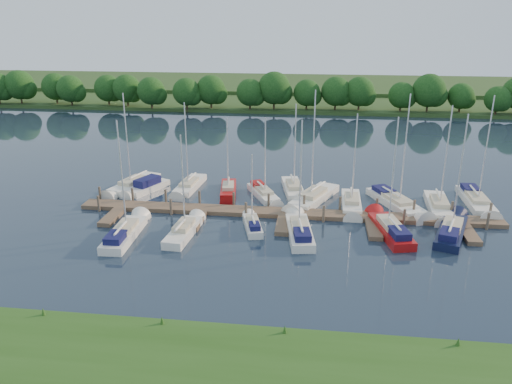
# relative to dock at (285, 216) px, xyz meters

# --- Properties ---
(ground) EXTENTS (260.00, 260.00, 0.00)m
(ground) POSITION_rel_dock_xyz_m (0.00, -7.31, -0.20)
(ground) COLOR #1B2837
(ground) RESTS_ON ground
(dock) EXTENTS (40.00, 6.00, 0.40)m
(dock) POSITION_rel_dock_xyz_m (0.00, 0.00, 0.00)
(dock) COLOR brown
(dock) RESTS_ON ground
(mooring_pilings) EXTENTS (38.24, 2.84, 2.00)m
(mooring_pilings) POSITION_rel_dock_xyz_m (0.00, 1.13, 0.40)
(mooring_pilings) COLOR #473D33
(mooring_pilings) RESTS_ON ground
(far_shore) EXTENTS (180.00, 30.00, 0.60)m
(far_shore) POSITION_rel_dock_xyz_m (0.00, 67.69, 0.10)
(far_shore) COLOR #27441A
(far_shore) RESTS_ON ground
(distant_hill) EXTENTS (220.00, 40.00, 1.40)m
(distant_hill) POSITION_rel_dock_xyz_m (0.00, 92.69, 0.50)
(distant_hill) COLOR #314E22
(distant_hill) RESTS_ON ground
(treeline) EXTENTS (147.85, 9.14, 8.30)m
(treeline) POSITION_rel_dock_xyz_m (0.23, 54.41, 3.92)
(treeline) COLOR #38281C
(treeline) RESTS_ON ground
(sailboat_n_0) EXTENTS (3.96, 8.58, 10.86)m
(sailboat_n_0) POSITION_rel_dock_xyz_m (-17.25, 6.44, 0.07)
(sailboat_n_0) COLOR white
(sailboat_n_0) RESTS_ON ground
(motorboat) EXTENTS (3.76, 6.06, 1.84)m
(motorboat) POSITION_rel_dock_xyz_m (-15.39, 5.72, 0.17)
(motorboat) COLOR white
(motorboat) RESTS_ON ground
(sailboat_n_2) EXTENTS (2.34, 7.84, 9.87)m
(sailboat_n_2) POSITION_rel_dock_xyz_m (-11.01, 6.97, 0.07)
(sailboat_n_2) COLOR white
(sailboat_n_2) RESTS_ON ground
(sailboat_n_3) EXTENTS (2.39, 6.73, 8.61)m
(sailboat_n_3) POSITION_rel_dock_xyz_m (-6.47, 6.14, 0.07)
(sailboat_n_3) COLOR #A10E0F
(sailboat_n_3) RESTS_ON ground
(sailboat_n_4) EXTENTS (4.11, 6.70, 8.82)m
(sailboat_n_4) POSITION_rel_dock_xyz_m (-2.58, 5.41, 0.11)
(sailboat_n_4) COLOR white
(sailboat_n_4) RESTS_ON ground
(sailboat_n_5) EXTENTS (3.01, 7.84, 10.01)m
(sailboat_n_5) POSITION_rel_dock_xyz_m (0.45, 7.12, 0.08)
(sailboat_n_5) COLOR white
(sailboat_n_5) RESTS_ON ground
(sailboat_n_6) EXTENTS (5.28, 9.11, 11.79)m
(sailboat_n_6) POSITION_rel_dock_xyz_m (2.51, 4.63, 0.08)
(sailboat_n_6) COLOR white
(sailboat_n_6) RESTS_ON ground
(sailboat_n_7) EXTENTS (1.93, 7.59, 9.81)m
(sailboat_n_7) POSITION_rel_dock_xyz_m (6.37, 3.54, 0.08)
(sailboat_n_7) COLOR white
(sailboat_n_7) RESTS_ON ground
(sailboat_n_8) EXTENTS (5.32, 9.05, 11.61)m
(sailboat_n_8) POSITION_rel_dock_xyz_m (10.90, 4.31, 0.11)
(sailboat_n_8) COLOR white
(sailboat_n_8) RESTS_ON ground
(sailboat_n_9) EXTENTS (2.46, 8.41, 10.77)m
(sailboat_n_9) POSITION_rel_dock_xyz_m (14.76, 3.57, 0.08)
(sailboat_n_9) COLOR white
(sailboat_n_9) RESTS_ON ground
(sailboat_n_10) EXTENTS (2.18, 9.04, 11.40)m
(sailboat_n_10) POSITION_rel_dock_xyz_m (18.90, 5.79, 0.11)
(sailboat_n_10) COLOR white
(sailboat_n_10) RESTS_ON ground
(sailboat_s_0) EXTENTS (2.16, 8.18, 10.47)m
(sailboat_s_0) POSITION_rel_dock_xyz_m (-13.27, -6.07, 0.13)
(sailboat_s_0) COLOR white
(sailboat_s_0) RESTS_ON ground
(sailboat_s_1) EXTENTS (2.12, 7.08, 9.21)m
(sailboat_s_1) POSITION_rel_dock_xyz_m (-8.38, -4.96, 0.08)
(sailboat_s_1) COLOR white
(sailboat_s_1) RESTS_ON ground
(sailboat_s_2) EXTENTS (2.39, 5.41, 7.10)m
(sailboat_s_2) POSITION_rel_dock_xyz_m (-2.67, -2.96, 0.12)
(sailboat_s_2) COLOR white
(sailboat_s_2) RESTS_ON ground
(sailboat_s_3) EXTENTS (2.87, 8.17, 10.42)m
(sailboat_s_3) POSITION_rel_dock_xyz_m (1.53, -3.80, 0.13)
(sailboat_s_3) COLOR white
(sailboat_s_3) RESTS_ON ground
(sailboat_s_4) EXTENTS (3.36, 8.33, 10.63)m
(sailboat_s_4) POSITION_rel_dock_xyz_m (9.33, -2.55, 0.14)
(sailboat_s_4) COLOR #A10E0F
(sailboat_s_4) RESTS_ON ground
(sailboat_s_5) EXTENTS (4.35, 8.50, 10.90)m
(sailboat_s_5) POSITION_rel_dock_xyz_m (14.59, -2.15, 0.13)
(sailboat_s_5) COLOR black
(sailboat_s_5) RESTS_ON ground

